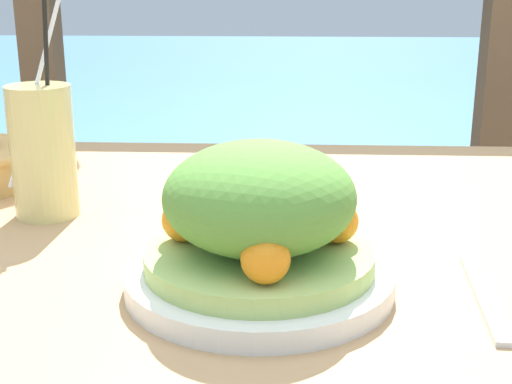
{
  "coord_description": "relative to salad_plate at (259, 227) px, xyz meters",
  "views": [
    {
      "loc": [
        0.04,
        -0.66,
        0.98
      ],
      "look_at": [
        0.01,
        0.03,
        0.77
      ],
      "focal_mm": 50.0,
      "sensor_mm": 36.0,
      "label": 1
    }
  ],
  "objects": [
    {
      "name": "railing_fence",
      "position": [
        -0.02,
        0.84,
        -0.0
      ],
      "size": [
        2.8,
        0.08,
        1.07
      ],
      "color": "brown",
      "rests_on": "ground_plane"
    },
    {
      "name": "fork",
      "position": [
        0.2,
        -0.01,
        -0.06
      ],
      "size": [
        0.03,
        0.18,
        0.0
      ],
      "color": "silver",
      "rests_on": "patio_table"
    },
    {
      "name": "salad_plate",
      "position": [
        0.0,
        0.0,
        0.0
      ],
      "size": [
        0.24,
        0.24,
        0.13
      ],
      "color": "silver",
      "rests_on": "patio_table"
    },
    {
      "name": "sea_backdrop",
      "position": [
        -0.02,
        3.34,
        -0.52
      ],
      "size": [
        12.0,
        4.0,
        0.48
      ],
      "color": "teal",
      "rests_on": "ground_plane"
    },
    {
      "name": "drink_glass",
      "position": [
        -0.26,
        0.19,
        0.02
      ],
      "size": [
        0.08,
        0.07,
        0.25
      ],
      "color": "#DBCC7F",
      "rests_on": "patio_table"
    },
    {
      "name": "patio_table",
      "position": [
        -0.02,
        0.07,
        -0.14
      ],
      "size": [
        1.21,
        1.0,
        0.71
      ],
      "color": "tan",
      "rests_on": "ground_plane"
    }
  ]
}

